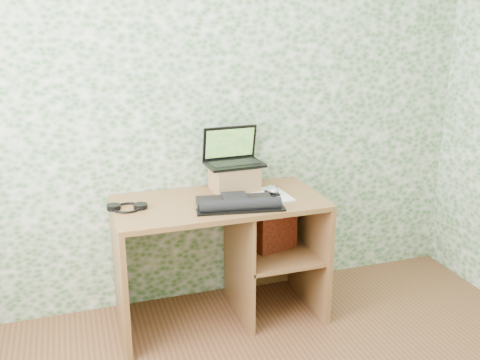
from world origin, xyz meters
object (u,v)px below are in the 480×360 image
object	(u,v)px
riser	(234,178)
keyboard	(237,203)
laptop	(232,155)
notepad	(270,196)
desk	(231,240)

from	to	relation	value
riser	keyboard	xyz separation A→B (m)	(-0.07, -0.28, -0.06)
riser	laptop	distance (m)	0.14
keyboard	riser	bearing A→B (deg)	84.71
keyboard	notepad	world-z (taller)	keyboard
laptop	keyboard	xyz separation A→B (m)	(-0.07, -0.32, -0.19)
riser	notepad	size ratio (longest dim) A/B	0.91
keyboard	notepad	xyz separation A→B (m)	(0.23, 0.11, -0.02)
laptop	notepad	bearing A→B (deg)	-54.43
desk	riser	bearing A→B (deg)	62.08
keyboard	laptop	bearing A→B (deg)	86.28
keyboard	notepad	size ratio (longest dim) A/B	1.70
riser	notepad	world-z (taller)	riser
riser	notepad	xyz separation A→B (m)	(0.16, -0.17, -0.07)
laptop	desk	bearing A→B (deg)	-114.20
laptop	riser	bearing A→B (deg)	-92.19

